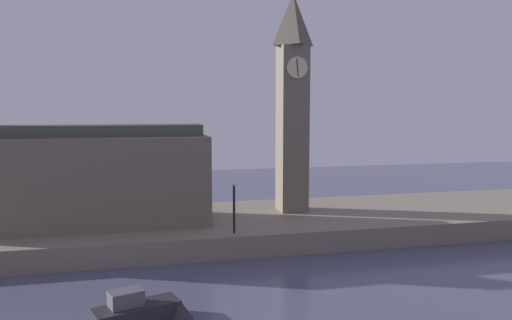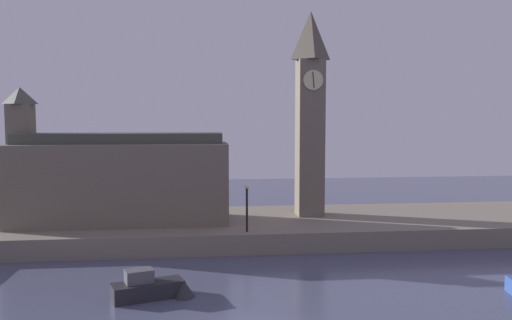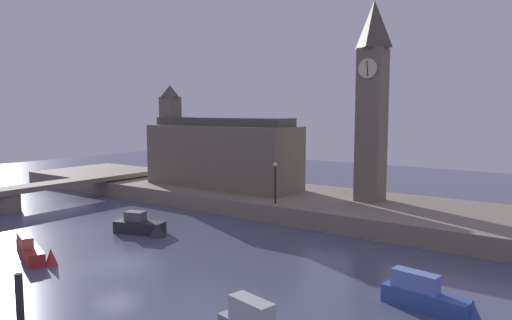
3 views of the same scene
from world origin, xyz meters
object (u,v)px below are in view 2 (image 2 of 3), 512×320
object	(u,v)px
clock_tower	(310,111)
boat_barge_dark	(154,288)
streetlamp	(247,202)
parliament_hall	(116,179)

from	to	relation	value
clock_tower	boat_barge_dark	size ratio (longest dim) A/B	3.59
streetlamp	clock_tower	bearing A→B (deg)	45.76
clock_tower	streetlamp	distance (m)	10.66
clock_tower	boat_barge_dark	distance (m)	21.57
clock_tower	boat_barge_dark	bearing A→B (deg)	-127.65
parliament_hall	streetlamp	bearing A→B (deg)	-24.29
clock_tower	boat_barge_dark	world-z (taller)	clock_tower
clock_tower	parliament_hall	bearing A→B (deg)	-174.21
clock_tower	streetlamp	bearing A→B (deg)	-134.24
parliament_hall	streetlamp	world-z (taller)	parliament_hall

